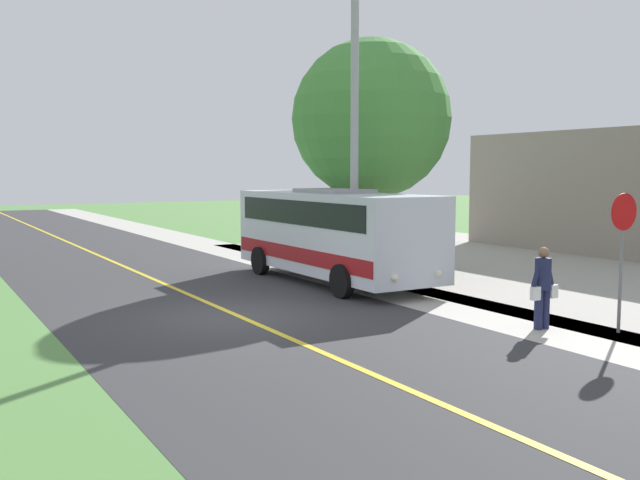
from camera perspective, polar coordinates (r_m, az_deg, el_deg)
name	(u,v)px	position (r m, az deg, el deg)	size (l,w,h in m)	color
ground_plane	(237,316)	(16.53, -6.67, -6.07)	(120.00, 120.00, 0.00)	#548442
road_surface	(237,316)	(16.53, -6.67, -6.06)	(8.00, 100.00, 0.01)	#333335
sidewalk	(416,296)	(19.17, 7.75, -4.46)	(2.40, 100.00, 0.01)	#B2ADA3
road_centre_line	(237,315)	(16.53, -6.67, -6.04)	(0.16, 100.00, 0.00)	gold
shuttle_bus_front	(334,231)	(21.22, 1.11, 0.75)	(2.77, 8.11, 2.80)	silver
pedestrian_with_bags	(543,285)	(15.62, 17.47, -3.48)	(0.72, 0.34, 1.74)	#1E2347
stop_sign	(623,238)	(15.68, 23.15, 0.14)	(0.76, 0.07, 2.88)	slate
street_light_pole	(351,122)	(21.00, 2.53, 9.49)	(1.97, 0.24, 8.70)	#9E9EA3
tree_curbside	(371,119)	(24.61, 4.14, 9.66)	(5.44, 5.44, 7.82)	brown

